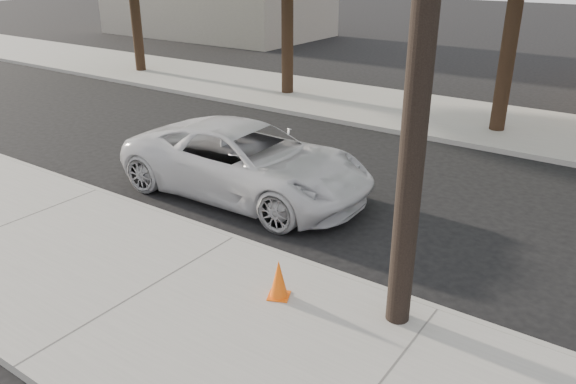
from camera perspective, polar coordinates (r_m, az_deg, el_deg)
name	(u,v)px	position (r m, az deg, el deg)	size (l,w,h in m)	color
ground	(297,206)	(12.18, 0.90, -1.39)	(120.00, 120.00, 0.00)	black
near_sidewalk	(145,293)	(9.33, -14.33, -9.94)	(90.00, 4.40, 0.15)	gray
far_sidewalk	(441,116)	(19.39, 15.27, 7.43)	(90.00, 5.00, 0.15)	gray
curb_near	(234,240)	(10.65, -5.48, -4.86)	(90.00, 0.12, 0.16)	#9E9B93
police_cruiser	(247,161)	(12.49, -4.23, 3.16)	(2.66, 5.77, 1.60)	silver
traffic_cone	(279,279)	(8.68, -0.95, -8.85)	(0.43, 0.43, 0.63)	#FB5C0D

